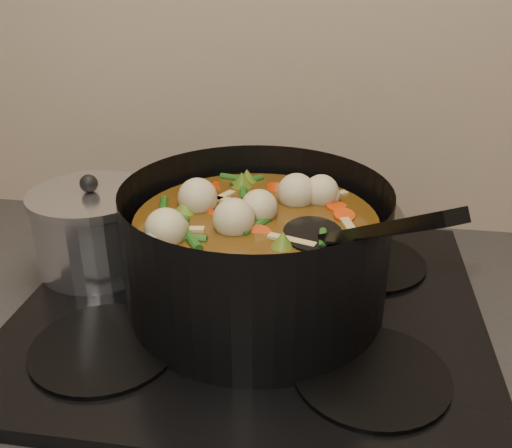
# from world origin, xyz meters

# --- Properties ---
(stovetop) EXTENTS (0.62, 0.54, 0.03)m
(stovetop) POSITION_xyz_m (0.00, 1.93, 0.92)
(stovetop) COLOR black
(stovetop) RESTS_ON counter
(stockpot) EXTENTS (0.44, 0.45, 0.25)m
(stockpot) POSITION_xyz_m (0.01, 1.93, 1.01)
(stockpot) COLOR black
(stockpot) RESTS_ON stovetop
(saucepan) EXTENTS (0.18, 0.18, 0.15)m
(saucepan) POSITION_xyz_m (-0.25, 1.99, 0.99)
(saucepan) COLOR silver
(saucepan) RESTS_ON stovetop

